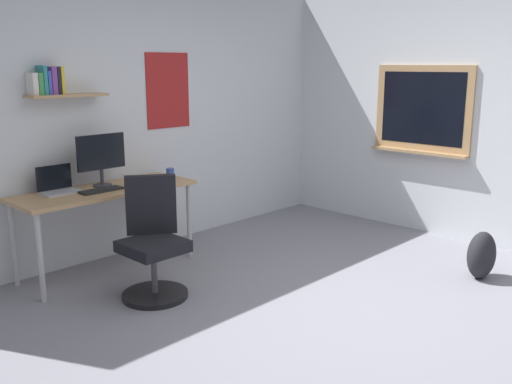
{
  "coord_description": "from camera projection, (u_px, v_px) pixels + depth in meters",
  "views": [
    {
      "loc": [
        -3.2,
        -2.2,
        1.81
      ],
      "look_at": [
        -0.17,
        0.72,
        0.85
      ],
      "focal_mm": 39.48,
      "sensor_mm": 36.0,
      "label": 1
    }
  ],
  "objects": [
    {
      "name": "wall_right",
      "position": [
        490.0,
        117.0,
        5.58
      ],
      "size": [
        0.22,
        5.0,
        2.6
      ],
      "color": "silver",
      "rests_on": "ground"
    },
    {
      "name": "computer_mouse",
      "position": [
        129.0,
        184.0,
        4.99
      ],
      "size": [
        0.1,
        0.06,
        0.03
      ],
      "primitive_type": "ellipsoid",
      "color": "#262628",
      "rests_on": "desk"
    },
    {
      "name": "wall_back",
      "position": [
        141.0,
        117.0,
        5.5
      ],
      "size": [
        5.0,
        0.3,
        2.6
      ],
      "color": "silver",
      "rests_on": "ground"
    },
    {
      "name": "monitor_primary",
      "position": [
        101.0,
        156.0,
        4.93
      ],
      "size": [
        0.46,
        0.17,
        0.46
      ],
      "color": "#38383D",
      "rests_on": "desk"
    },
    {
      "name": "coffee_mug",
      "position": [
        170.0,
        173.0,
        5.36
      ],
      "size": [
        0.08,
        0.08,
        0.09
      ],
      "primitive_type": "cylinder",
      "color": "#334CA5",
      "rests_on": "desk"
    },
    {
      "name": "desk",
      "position": [
        105.0,
        197.0,
        4.92
      ],
      "size": [
        1.59,
        0.6,
        0.75
      ],
      "color": "tan",
      "rests_on": "ground"
    },
    {
      "name": "backpack",
      "position": [
        481.0,
        255.0,
        4.83
      ],
      "size": [
        0.32,
        0.22,
        0.41
      ],
      "primitive_type": "ellipsoid",
      "color": "#232328",
      "rests_on": "ground"
    },
    {
      "name": "office_chair",
      "position": [
        153.0,
        246.0,
        4.44
      ],
      "size": [
        0.56,
        0.57,
        0.95
      ],
      "color": "black",
      "rests_on": "ground"
    },
    {
      "name": "ground_plane",
      "position": [
        343.0,
        316.0,
        4.14
      ],
      "size": [
        5.2,
        5.2,
        0.0
      ],
      "primitive_type": "plane",
      "color": "gray",
      "rests_on": "ground"
    },
    {
      "name": "laptop",
      "position": [
        58.0,
        186.0,
        4.74
      ],
      "size": [
        0.31,
        0.21,
        0.23
      ],
      "color": "#ADAFB5",
      "rests_on": "desk"
    },
    {
      "name": "keyboard",
      "position": [
        101.0,
        190.0,
        4.79
      ],
      "size": [
        0.37,
        0.13,
        0.02
      ],
      "primitive_type": "cube",
      "color": "black",
      "rests_on": "desk"
    }
  ]
}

